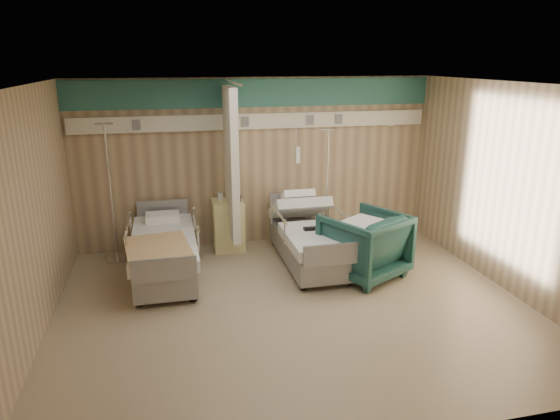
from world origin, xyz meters
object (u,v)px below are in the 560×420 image
at_px(bed_left, 165,257).
at_px(iv_stand_right, 326,222).
at_px(visitor_armchair, 364,245).
at_px(bed_right, 310,245).
at_px(bedside_cabinet, 228,225).
at_px(iv_stand_left, 115,233).

relative_size(bed_left, iv_stand_right, 1.08).
bearing_deg(visitor_armchair, bed_left, -39.05).
relative_size(bed_left, visitor_armchair, 2.04).
bearing_deg(bed_left, bed_right, 0.00).
bearing_deg(bedside_cabinet, iv_stand_left, -178.10).
height_order(bedside_cabinet, iv_stand_right, iv_stand_right).
distance_m(bed_right, iv_stand_right, 0.89).
xyz_separation_m(bedside_cabinet, iv_stand_left, (-1.80, -0.06, 0.02)).
height_order(bed_right, iv_stand_right, iv_stand_right).
bearing_deg(iv_stand_right, bed_right, -124.30).
height_order(bed_right, bedside_cabinet, bedside_cabinet).
bearing_deg(visitor_armchair, iv_stand_left, -48.95).
relative_size(bed_right, bedside_cabinet, 2.54).
bearing_deg(bed_left, iv_stand_left, 131.77).
distance_m(bed_right, bed_left, 2.20).
height_order(visitor_armchair, iv_stand_right, iv_stand_right).
distance_m(iv_stand_right, iv_stand_left, 3.45).
distance_m(bed_left, iv_stand_right, 2.80).
distance_m(bed_right, bedside_cabinet, 1.46).
bearing_deg(visitor_armchair, iv_stand_right, -110.71).
xyz_separation_m(visitor_armchair, iv_stand_right, (-0.15, 1.34, -0.07)).
relative_size(bed_right, iv_stand_right, 1.08).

